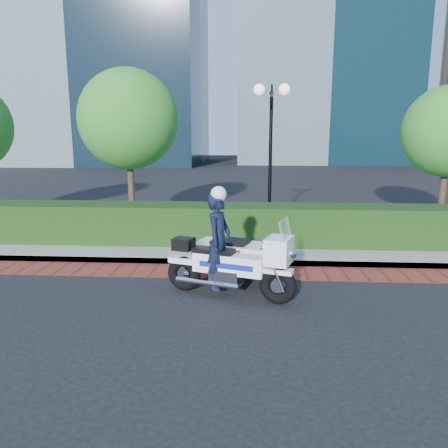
{
  "coord_description": "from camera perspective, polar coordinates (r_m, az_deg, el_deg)",
  "views": [
    {
      "loc": [
        0.47,
        -7.62,
        2.93
      ],
      "look_at": [
        -0.13,
        1.86,
        1.0
      ],
      "focal_mm": 35.0,
      "sensor_mm": 36.0,
      "label": 1
    }
  ],
  "objects": [
    {
      "name": "ground",
      "position": [
        8.18,
        0.09,
        -9.51
      ],
      "size": [
        120.0,
        120.0,
        0.0
      ],
      "primitive_type": "plane",
      "color": "black",
      "rests_on": "ground"
    },
    {
      "name": "brick_strip",
      "position": [
        9.59,
        0.65,
        -6.27
      ],
      "size": [
        60.0,
        1.0,
        0.01
      ],
      "primitive_type": "cube",
      "color": "maroon",
      "rests_on": "ground"
    },
    {
      "name": "sidewalk",
      "position": [
        13.92,
        1.63,
        -0.36
      ],
      "size": [
        60.0,
        8.0,
        0.15
      ],
      "primitive_type": "cube",
      "color": "gray",
      "rests_on": "ground"
    },
    {
      "name": "hedge_main",
      "position": [
        11.46,
        1.21,
        0.0
      ],
      "size": [
        18.0,
        1.2,
        1.0
      ],
      "primitive_type": "cube",
      "color": "black",
      "rests_on": "sidewalk"
    },
    {
      "name": "lamppost",
      "position": [
        12.83,
        6.13,
        11.55
      ],
      "size": [
        1.02,
        0.7,
        4.21
      ],
      "color": "black",
      "rests_on": "sidewalk"
    },
    {
      "name": "tree_b",
      "position": [
        14.68,
        -12.39,
        13.19
      ],
      "size": [
        3.2,
        3.2,
        4.89
      ],
      "color": "#332319",
      "rests_on": "sidewalk"
    },
    {
      "name": "police_motorcycle",
      "position": [
        8.32,
        0.91,
        -4.04
      ],
      "size": [
        2.46,
        2.17,
        2.05
      ],
      "rotation": [
        0.0,
        0.0,
        -0.32
      ],
      "color": "black",
      "rests_on": "ground"
    }
  ]
}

